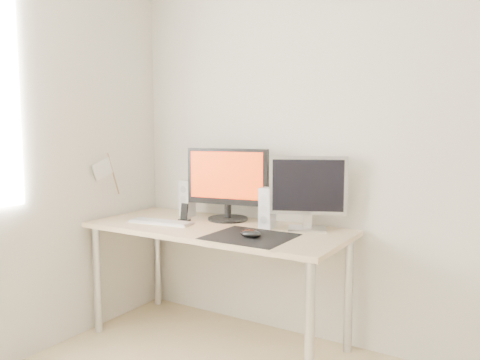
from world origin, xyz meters
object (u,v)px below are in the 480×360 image
at_px(speaker_left, 187,198).
at_px(keyboard, 161,222).
at_px(desk, 217,239).
at_px(phone_dock, 184,216).
at_px(second_monitor, 308,189).
at_px(speaker_right, 267,208).
at_px(mouse, 250,234).
at_px(main_monitor, 227,181).

relative_size(speaker_left, keyboard, 0.56).
relative_size(desk, phone_dock, 13.81).
distance_m(second_monitor, speaker_left, 0.89).
xyz_separation_m(speaker_left, phone_dock, (0.09, -0.15, -0.09)).
distance_m(speaker_left, phone_dock, 0.20).
height_order(desk, speaker_left, speaker_left).
distance_m(keyboard, phone_dock, 0.16).
bearing_deg(phone_dock, speaker_right, 9.43).
height_order(keyboard, phone_dock, phone_dock).
xyz_separation_m(speaker_right, keyboard, (-0.64, -0.22, -0.11)).
bearing_deg(mouse, keyboard, 174.51).
bearing_deg(second_monitor, main_monitor, 179.29).
distance_m(mouse, desk, 0.39).
xyz_separation_m(mouse, keyboard, (-0.69, 0.07, -0.02)).
xyz_separation_m(second_monitor, phone_dock, (-0.78, -0.16, -0.21)).
bearing_deg(mouse, phone_dock, 162.09).
bearing_deg(phone_dock, keyboard, -123.69).
height_order(mouse, speaker_right, speaker_right).
relative_size(speaker_left, speaker_right, 1.00).
xyz_separation_m(mouse, second_monitor, (0.18, 0.36, 0.22)).
height_order(desk, second_monitor, second_monitor).
height_order(desk, speaker_right, speaker_right).
relative_size(desk, keyboard, 3.70).
bearing_deg(mouse, second_monitor, 63.44).
height_order(mouse, speaker_left, speaker_left).
xyz_separation_m(second_monitor, speaker_right, (-0.23, -0.07, -0.12)).
height_order(main_monitor, second_monitor, main_monitor).
bearing_deg(desk, mouse, -26.82).
bearing_deg(second_monitor, speaker_right, -163.18).
xyz_separation_m(desk, main_monitor, (-0.05, 0.19, 0.33)).
xyz_separation_m(desk, speaker_right, (0.29, 0.12, 0.20)).
height_order(mouse, main_monitor, main_monitor).
bearing_deg(keyboard, speaker_left, 91.65).
distance_m(speaker_left, keyboard, 0.30).
bearing_deg(phone_dock, second_monitor, 11.63).
relative_size(main_monitor, speaker_left, 2.27).
xyz_separation_m(desk, speaker_left, (-0.36, 0.18, 0.20)).
relative_size(mouse, speaker_left, 0.50).
relative_size(mouse, phone_dock, 1.06).
bearing_deg(mouse, desk, 153.18).
height_order(main_monitor, keyboard, main_monitor).
distance_m(mouse, main_monitor, 0.58).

